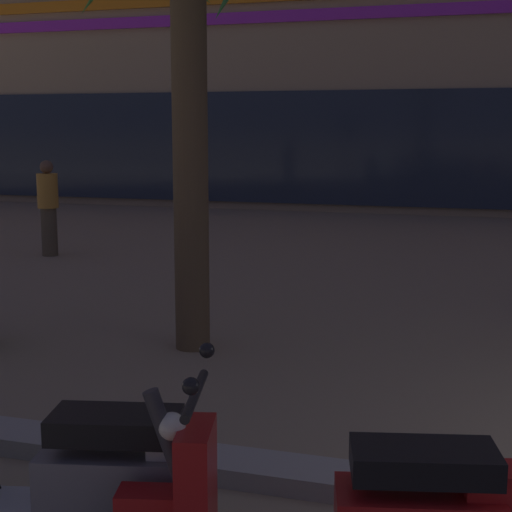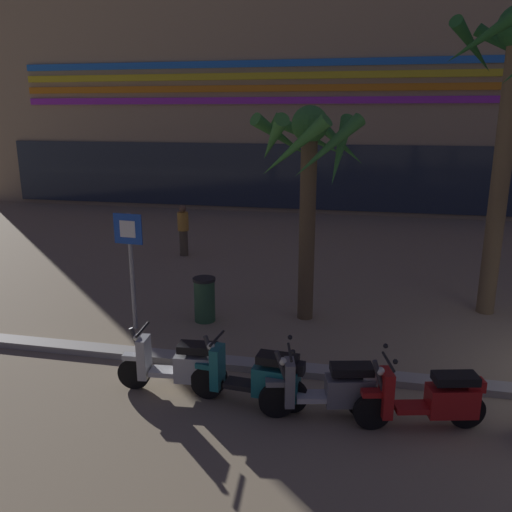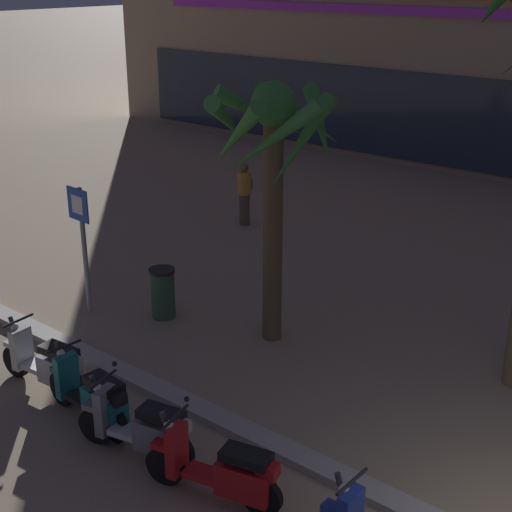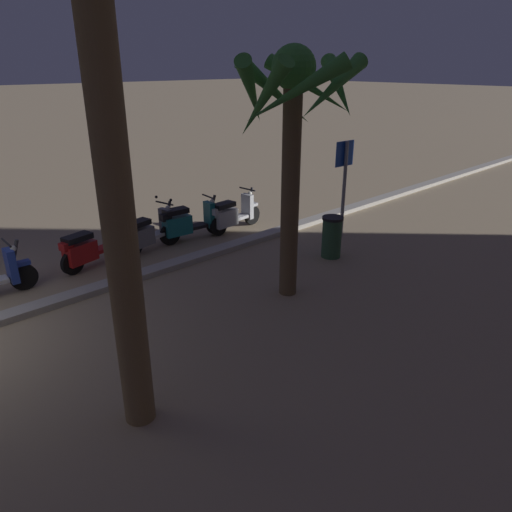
{
  "view_description": "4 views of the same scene",
  "coord_description": "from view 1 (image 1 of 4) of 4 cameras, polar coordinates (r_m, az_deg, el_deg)",
  "views": [
    {
      "loc": [
        -3.21,
        -4.34,
        2.11
      ],
      "look_at": [
        -5.23,
        2.22,
        0.97
      ],
      "focal_mm": 54.31,
      "sensor_mm": 36.0,
      "label": 1
    },
    {
      "loc": [
        -4.75,
        -8.23,
        4.27
      ],
      "look_at": [
        -7.14,
        3.03,
        1.15
      ],
      "focal_mm": 37.03,
      "sensor_mm": 36.0,
      "label": 2
    },
    {
      "loc": [
        1.2,
        -6.77,
        6.05
      ],
      "look_at": [
        -6.89,
        3.16,
        1.06
      ],
      "focal_mm": 52.24,
      "sensor_mm": 36.0,
      "label": 3
    },
    {
      "loc": [
        0.09,
        8.08,
        4.13
      ],
      "look_at": [
        -5.34,
        2.15,
        0.85
      ],
      "focal_mm": 33.26,
      "sensor_mm": 36.0,
      "label": 4
    }
  ],
  "objects": [
    {
      "name": "scooter_grey_lead_nearest",
      "position": [
        3.93,
        -14.53,
        -15.99
      ],
      "size": [
        1.76,
        0.7,
        1.17
      ],
      "color": "black",
      "rests_on": "ground"
    },
    {
      "name": "pedestrian_by_palm_tree",
      "position": [
        13.23,
        -15.04,
        3.6
      ],
      "size": [
        0.34,
        0.46,
        1.58
      ],
      "color": "brown",
      "rests_on": "ground"
    }
  ]
}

